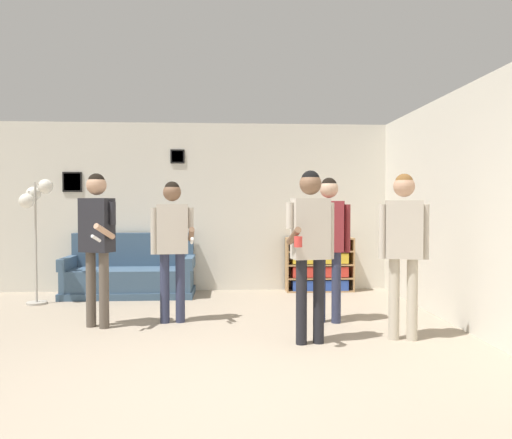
# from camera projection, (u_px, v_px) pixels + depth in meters

# --- Properties ---
(ground_plane) EXTENTS (20.00, 20.00, 0.00)m
(ground_plane) POSITION_uv_depth(u_px,v_px,m) (195.00, 391.00, 3.72)
(ground_plane) COLOR gray
(wall_back) EXTENTS (8.11, 0.08, 2.70)m
(wall_back) POSITION_uv_depth(u_px,v_px,m) (211.00, 207.00, 8.08)
(wall_back) COLOR silver
(wall_back) RESTS_ON ground_plane
(wall_right) EXTENTS (0.06, 6.78, 2.70)m
(wall_right) POSITION_uv_depth(u_px,v_px,m) (445.00, 208.00, 6.03)
(wall_right) COLOR silver
(wall_right) RESTS_ON ground_plane
(couch) EXTENTS (1.94, 0.80, 0.94)m
(couch) POSITION_uv_depth(u_px,v_px,m) (130.00, 276.00, 7.62)
(couch) COLOR #3D5670
(couch) RESTS_ON ground_plane
(bookshelf) EXTENTS (1.08, 0.30, 0.86)m
(bookshelf) POSITION_uv_depth(u_px,v_px,m) (319.00, 265.00, 7.99)
(bookshelf) COLOR #A87F51
(bookshelf) RESTS_ON ground_plane
(floor_lamp) EXTENTS (0.41, 0.45, 1.74)m
(floor_lamp) POSITION_uv_depth(u_px,v_px,m) (35.00, 205.00, 6.92)
(floor_lamp) COLOR #ADA89E
(floor_lamp) RESTS_ON ground_plane
(person_player_foreground_left) EXTENTS (0.46, 0.58, 1.74)m
(person_player_foreground_left) POSITION_uv_depth(u_px,v_px,m) (97.00, 232.00, 5.61)
(person_player_foreground_left) COLOR brown
(person_player_foreground_left) RESTS_ON ground_plane
(person_player_foreground_center) EXTENTS (0.53, 0.44, 1.66)m
(person_player_foreground_center) POSITION_uv_depth(u_px,v_px,m) (172.00, 236.00, 5.84)
(person_player_foreground_center) COLOR #2D334C
(person_player_foreground_center) RESTS_ON ground_plane
(person_watcher_holding_cup) EXTENTS (0.49, 0.48, 1.73)m
(person_watcher_holding_cup) POSITION_uv_depth(u_px,v_px,m) (310.00, 237.00, 4.95)
(person_watcher_holding_cup) COLOR black
(person_watcher_holding_cup) RESTS_ON ground_plane
(person_spectator_near_bookshelf) EXTENTS (0.48, 0.29, 1.71)m
(person_spectator_near_bookshelf) POSITION_uv_depth(u_px,v_px,m) (329.00, 233.00, 5.85)
(person_spectator_near_bookshelf) COLOR #2D334C
(person_spectator_near_bookshelf) RESTS_ON ground_plane
(person_spectator_far_right) EXTENTS (0.49, 0.28, 1.71)m
(person_spectator_far_right) POSITION_uv_depth(u_px,v_px,m) (404.00, 238.00, 5.10)
(person_spectator_far_right) COLOR #B7AD99
(person_spectator_far_right) RESTS_ON ground_plane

